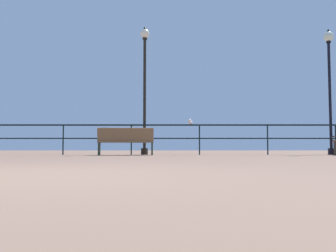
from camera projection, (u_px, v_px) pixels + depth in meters
name	position (u px, v px, depth m)	size (l,w,h in m)	color
ground_plane	(17.00, 176.00, 2.97)	(60.00, 60.00, 0.00)	#80614E
pier_railing	(132.00, 132.00, 12.27)	(18.45, 0.05, 1.03)	black
bench_near_left	(127.00, 140.00, 11.50)	(1.79, 0.74, 0.86)	brown
lamppost_center	(145.00, 77.00, 12.58)	(0.32, 0.32, 4.47)	black
lamppost_right	(330.00, 72.00, 12.58)	(0.35, 0.35, 4.39)	black
seagull_on_rail	(191.00, 122.00, 12.27)	(0.20, 0.37, 0.17)	silver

